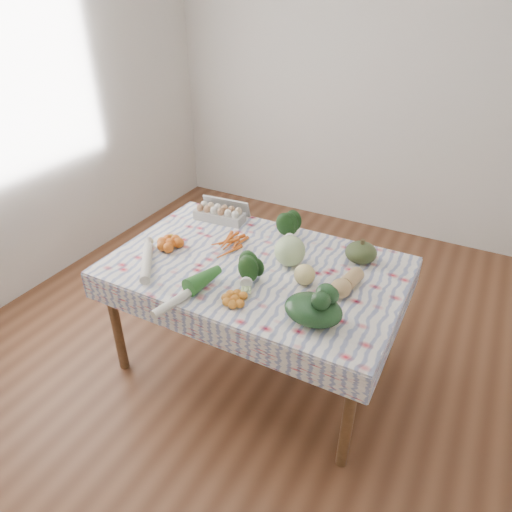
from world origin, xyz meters
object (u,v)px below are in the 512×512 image
dining_table (256,277)px  grapefruit (305,275)px  cabbage (290,251)px  butternut_squash (347,282)px  kabocha_squash (361,252)px  egg_carton (219,214)px

dining_table → grapefruit: grapefruit is taller
dining_table → cabbage: cabbage is taller
butternut_squash → kabocha_squash: bearing=103.2°
cabbage → butternut_squash: bearing=-14.2°
cabbage → butternut_squash: size_ratio=0.74×
kabocha_squash → butternut_squash: (0.02, -0.31, -0.00)m
cabbage → butternut_squash: 0.38m
cabbage → kabocha_squash: bearing=32.2°
cabbage → butternut_squash: (0.37, -0.09, -0.03)m
grapefruit → dining_table: bearing=172.2°
cabbage → butternut_squash: cabbage is taller
kabocha_squash → butternut_squash: 0.31m
egg_carton → kabocha_squash: (0.99, -0.06, 0.01)m
dining_table → cabbage: bearing=29.8°
butternut_squash → grapefruit: 0.22m
grapefruit → kabocha_squash: bearing=61.0°
dining_table → egg_carton: bearing=141.9°
egg_carton → grapefruit: grapefruit is taller
kabocha_squash → grapefruit: kabocha_squash is taller
grapefruit → butternut_squash: bearing=11.7°
dining_table → butternut_squash: 0.55m
egg_carton → butternut_squash: size_ratio=1.43×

